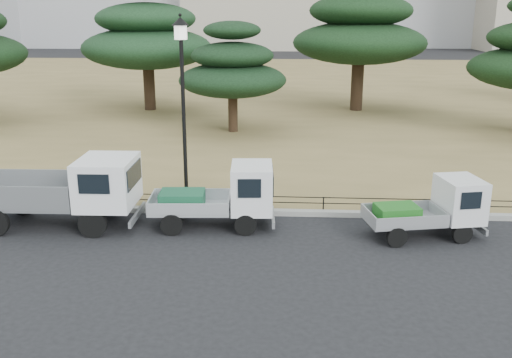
# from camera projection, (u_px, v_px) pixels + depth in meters

# --- Properties ---
(ground) EXTENTS (220.00, 220.00, 0.00)m
(ground) POSITION_uv_depth(u_px,v_px,m) (251.00, 249.00, 14.82)
(ground) COLOR black
(lawn) EXTENTS (120.00, 56.00, 0.15)m
(lawn) POSITION_uv_depth(u_px,v_px,m) (279.00, 90.00, 44.09)
(lawn) COLOR olive
(lawn) RESTS_ON ground
(curb) EXTENTS (120.00, 0.25, 0.16)m
(curb) POSITION_uv_depth(u_px,v_px,m) (257.00, 212.00, 17.29)
(curb) COLOR gray
(curb) RESTS_ON ground
(truck_large) EXTENTS (4.64, 1.95, 2.01)m
(truck_large) POSITION_uv_depth(u_px,v_px,m) (65.00, 189.00, 16.10)
(truck_large) COLOR black
(truck_large) RESTS_ON ground
(truck_kei_front) EXTENTS (3.53, 1.69, 1.82)m
(truck_kei_front) POSITION_uv_depth(u_px,v_px,m) (222.00, 196.00, 16.10)
(truck_kei_front) COLOR black
(truck_kei_front) RESTS_ON ground
(truck_kei_rear) EXTENTS (3.27, 1.89, 1.61)m
(truck_kei_rear) POSITION_uv_depth(u_px,v_px,m) (432.00, 208.00, 15.43)
(truck_kei_rear) COLOR black
(truck_kei_rear) RESTS_ON ground
(street_lamp) EXTENTS (0.50, 0.50, 5.63)m
(street_lamp) POSITION_uv_depth(u_px,v_px,m) (182.00, 82.00, 16.60)
(street_lamp) COLOR black
(street_lamp) RESTS_ON lawn
(pipe_fence) EXTENTS (38.00, 0.04, 0.40)m
(pipe_fence) POSITION_uv_depth(u_px,v_px,m) (258.00, 199.00, 17.33)
(pipe_fence) COLOR black
(pipe_fence) RESTS_ON lawn
(tarp_pile) EXTENTS (1.48, 1.21, 0.87)m
(tarp_pile) POSITION_uv_depth(u_px,v_px,m) (0.00, 190.00, 18.03)
(tarp_pile) COLOR #144FA2
(tarp_pile) RESTS_ON lawn
(pine_west_near) EXTENTS (7.67, 7.67, 7.67)m
(pine_west_near) POSITION_uv_depth(u_px,v_px,m) (147.00, 35.00, 33.51)
(pine_west_near) COLOR black
(pine_west_near) RESTS_ON lawn
(pine_center_left) EXTENTS (5.26, 5.26, 5.35)m
(pine_center_left) POSITION_uv_depth(u_px,v_px,m) (232.00, 69.00, 27.62)
(pine_center_left) COLOR black
(pine_center_left) RESTS_ON lawn
(pine_center_right) EXTENTS (7.81, 7.81, 8.28)m
(pine_center_right) POSITION_uv_depth(u_px,v_px,m) (360.00, 28.00, 33.27)
(pine_center_right) COLOR black
(pine_center_right) RESTS_ON lawn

